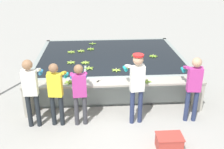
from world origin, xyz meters
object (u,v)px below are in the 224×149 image
Objects in this scene: worker_3 at (137,82)px; banana_bunch_floating_6 at (89,68)px; banana_bunch_floating_8 at (81,51)px; banana_bunch_ledge_1 at (69,82)px; crate at (169,142)px; banana_bunch_floating_7 at (85,63)px; banana_bunch_floating_3 at (136,56)px; banana_bunch_floating_10 at (92,44)px; banana_bunch_floating_2 at (127,67)px; knife_0 at (99,80)px; worker_2 at (79,90)px; worker_4 at (194,84)px; banana_bunch_floating_5 at (71,62)px; banana_bunch_floating_0 at (153,56)px; banana_bunch_floating_4 at (116,70)px; banana_bunch_ledge_0 at (146,81)px; worker_1 at (56,89)px; banana_bunch_floating_1 at (71,52)px; worker_0 at (31,87)px; banana_bunch_floating_9 at (91,49)px.

worker_3 is 6.39× the size of banana_bunch_floating_6.
banana_bunch_floating_8 is 0.99× the size of banana_bunch_ledge_1.
banana_bunch_floating_7 is at bearing 121.27° from crate.
banana_bunch_floating_3 is 3.55m from crate.
banana_bunch_floating_2 is at bearing -67.02° from banana_bunch_floating_10.
banana_bunch_floating_10 is 0.90× the size of knife_0.
worker_2 is 0.94× the size of worker_4.
banana_bunch_floating_0 is at bearing 8.67° from banana_bunch_floating_5.
worker_4 is at bearing -32.87° from banana_bunch_floating_5.
banana_bunch_floating_2 is at bearing 31.76° from banana_bunch_floating_4.
banana_bunch_floating_7 and banana_bunch_floating_10 have the same top height.
worker_4 is 2.15m from banana_bunch_floating_4.
banana_bunch_floating_4 is 2.04m from banana_bunch_floating_8.
banana_bunch_ledge_0 is (-0.59, -1.87, 0.00)m from banana_bunch_floating_0.
banana_bunch_floating_5 is (-0.35, 1.94, -0.06)m from worker_2.
banana_bunch_floating_2 and banana_bunch_floating_10 have the same top height.
banana_bunch_floating_7 is at bearing -96.23° from banana_bunch_floating_10.
worker_1 reaches higher than banana_bunch_floating_8.
banana_bunch_floating_1 and banana_bunch_floating_5 have the same top height.
crate is at bearing -60.09° from banana_bunch_floating_1.
worker_3 reaches higher than worker_0.
worker_2 is 1.46m from banana_bunch_floating_6.
worker_1 is 2.88× the size of crate.
worker_4 is 5.91× the size of banana_bunch_floating_7.
banana_bunch_floating_3 is 0.99× the size of banana_bunch_floating_5.
worker_3 is 6.27× the size of banana_bunch_floating_9.
worker_1 reaches higher than banana_bunch_floating_7.
banana_bunch_floating_1 is 1.00× the size of banana_bunch_floating_4.
worker_4 is at bearing -36.49° from banana_bunch_floating_4.
banana_bunch_floating_3 is at bearing 43.62° from banana_bunch_ledge_1.
banana_bunch_floating_4 is (1.50, 1.24, -0.08)m from worker_1.
banana_bunch_floating_1 and banana_bunch_floating_7 have the same top height.
knife_0 is at bearing -72.67° from banana_bunch_floating_7.
banana_bunch_floating_1 reaches higher than knife_0.
banana_bunch_floating_1 is (-0.41, 2.92, -0.06)m from worker_2.
knife_0 is (-2.21, 0.65, -0.14)m from worker_4.
worker_1 is 2.77m from crate.
banana_bunch_floating_0 reaches higher than knife_0.
banana_bunch_ledge_1 is (-2.51, -1.80, 0.00)m from banana_bunch_floating_0.
banana_bunch_floating_0 is (0.90, 2.35, -0.23)m from worker_3.
crate is (1.88, -1.08, -0.75)m from worker_2.
banana_bunch_floating_5 is 0.51× the size of crate.
banana_bunch_floating_9 is (-1.06, 1.73, -0.00)m from banana_bunch_floating_2.
banana_bunch_floating_5 and banana_bunch_floating_6 have the same top height.
banana_bunch_floating_7 is at bearing -168.52° from banana_bunch_floating_0.
banana_bunch_floating_5 is 1.40m from banana_bunch_ledge_1.
banana_bunch_floating_7 is (0.62, 1.87, -0.08)m from worker_1.
banana_bunch_floating_5 is (-1.30, 0.68, 0.00)m from banana_bunch_floating_4.
worker_1 reaches higher than banana_bunch_floating_4.
worker_2 is 0.88× the size of worker_3.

